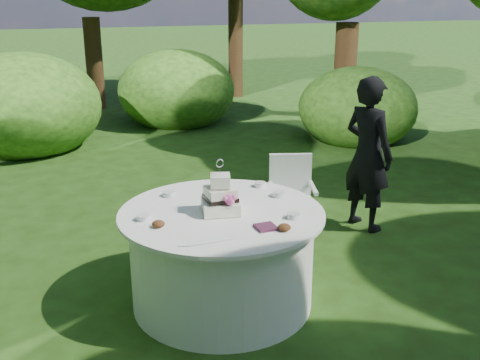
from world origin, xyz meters
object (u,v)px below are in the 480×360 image
(napkins, at_px, (266,227))
(table, at_px, (222,257))
(guest, at_px, (368,154))
(cake, at_px, (221,198))
(chair, at_px, (291,194))

(napkins, relative_size, table, 0.09)
(guest, relative_size, cake, 3.82)
(cake, height_order, chair, cake)
(table, height_order, cake, cake)
(guest, xyz_separation_m, cake, (-1.91, -0.91, 0.09))
(napkins, bearing_deg, chair, 56.17)
(table, relative_size, chair, 1.77)
(table, bearing_deg, chair, 38.58)
(guest, height_order, table, guest)
(cake, bearing_deg, table, 56.26)
(guest, xyz_separation_m, table, (-1.89, -0.89, -0.40))
(chair, bearing_deg, cake, -141.11)
(napkins, relative_size, chair, 0.16)
(table, relative_size, cake, 3.77)
(guest, distance_m, cake, 2.12)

